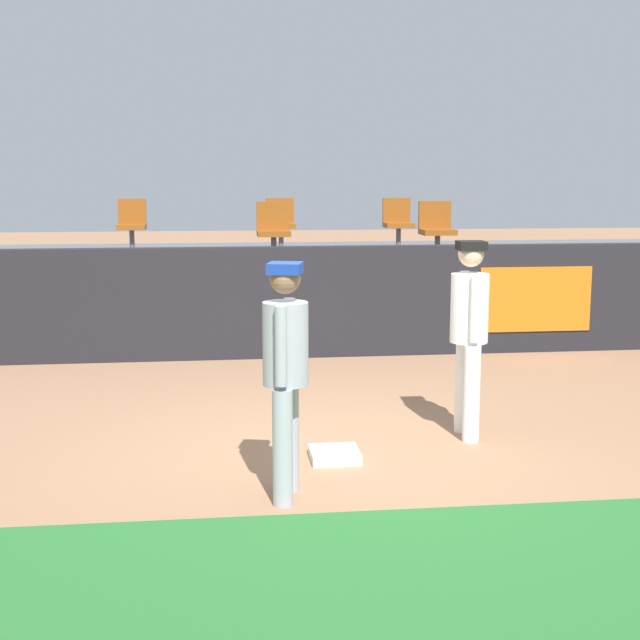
# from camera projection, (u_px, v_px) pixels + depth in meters

# --- Properties ---
(ground_plane) EXTENTS (60.00, 60.00, 0.00)m
(ground_plane) POSITION_uv_depth(u_px,v_px,m) (334.00, 453.00, 7.37)
(ground_plane) COLOR #936B4C
(grass_foreground_strip) EXTENTS (18.00, 2.80, 0.01)m
(grass_foreground_strip) POSITION_uv_depth(u_px,v_px,m) (401.00, 609.00, 4.71)
(grass_foreground_strip) COLOR #26662B
(grass_foreground_strip) RESTS_ON ground_plane
(first_base) EXTENTS (0.40, 0.40, 0.08)m
(first_base) POSITION_uv_depth(u_px,v_px,m) (334.00, 455.00, 7.20)
(first_base) COLOR white
(first_base) RESTS_ON ground_plane
(player_fielder_home) EXTENTS (0.35, 0.54, 1.75)m
(player_fielder_home) POSITION_uv_depth(u_px,v_px,m) (469.00, 325.00, 7.69)
(player_fielder_home) COLOR white
(player_fielder_home) RESTS_ON ground_plane
(player_runner_visitor) EXTENTS (0.39, 0.47, 1.71)m
(player_runner_visitor) POSITION_uv_depth(u_px,v_px,m) (286.00, 364.00, 6.20)
(player_runner_visitor) COLOR #9EA3AD
(player_runner_visitor) RESTS_ON ground_plane
(field_wall) EXTENTS (18.00, 0.26, 1.42)m
(field_wall) POSITION_uv_depth(u_px,v_px,m) (293.00, 302.00, 11.18)
(field_wall) COLOR black
(field_wall) RESTS_ON ground_plane
(bleacher_platform) EXTENTS (18.00, 4.80, 1.10)m
(bleacher_platform) POSITION_uv_depth(u_px,v_px,m) (277.00, 289.00, 13.72)
(bleacher_platform) COLOR #59595E
(bleacher_platform) RESTS_ON ground_plane
(seat_back_left) EXTENTS (0.44, 0.44, 0.84)m
(seat_back_left) POSITION_uv_depth(u_px,v_px,m) (132.00, 222.00, 13.94)
(seat_back_left) COLOR #4C4C51
(seat_back_left) RESTS_ON bleacher_platform
(seat_front_center) EXTENTS (0.46, 0.44, 0.84)m
(seat_front_center) POSITION_uv_depth(u_px,v_px,m) (273.00, 228.00, 12.43)
(seat_front_center) COLOR #4C4C51
(seat_front_center) RESTS_ON bleacher_platform
(seat_back_right) EXTENTS (0.46, 0.44, 0.84)m
(seat_back_right) POSITION_uv_depth(u_px,v_px,m) (398.00, 221.00, 14.45)
(seat_back_right) COLOR #4C4C51
(seat_back_right) RESTS_ON bleacher_platform
(seat_back_center) EXTENTS (0.46, 0.44, 0.84)m
(seat_back_center) POSITION_uv_depth(u_px,v_px,m) (281.00, 221.00, 14.22)
(seat_back_center) COLOR #4C4C51
(seat_back_center) RESTS_ON bleacher_platform
(seat_front_right) EXTENTS (0.48, 0.44, 0.84)m
(seat_front_right) POSITION_uv_depth(u_px,v_px,m) (437.00, 227.00, 12.71)
(seat_front_right) COLOR #4C4C51
(seat_front_right) RESTS_ON bleacher_platform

